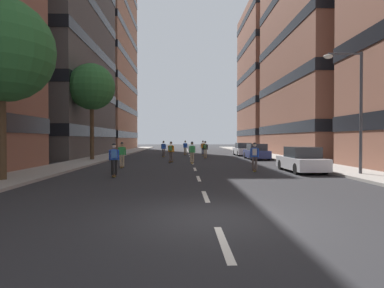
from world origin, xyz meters
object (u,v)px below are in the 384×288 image
skater_5 (255,155)px  skater_6 (164,148)px  skater_7 (192,151)px  skater_8 (171,150)px  parked_car_mid (301,160)px  skater_2 (185,147)px  parked_car_near (257,152)px  street_tree_mid (1,50)px  parked_car_far (243,150)px  skater_1 (122,153)px  skater_4 (205,148)px  skater_3 (203,147)px  street_tree_near (92,87)px  skater_0 (114,157)px  streetlamp_right (354,99)px

skater_5 → skater_6: 17.33m
skater_7 → skater_8: 2.14m
parked_car_mid → skater_8: size_ratio=2.47×
skater_2 → skater_8: same height
parked_car_mid → parked_car_near: bearing=90.0°
street_tree_mid → parked_car_far: bearing=56.5°
parked_car_far → skater_5: skater_5 is taller
skater_8 → skater_7: bearing=-34.2°
skater_6 → skater_1: bearing=-99.0°
skater_6 → parked_car_near: bearing=-26.0°
street_tree_mid → skater_1: 9.93m
parked_car_near → skater_5: 11.82m
street_tree_mid → skater_6: (6.10, 20.74, -5.04)m
skater_4 → skater_7: 7.30m
skater_3 → street_tree_mid: bearing=-113.9°
street_tree_near → skater_0: 14.37m
skater_8 → skater_6: bearing=97.7°
street_tree_near → skater_2: size_ratio=4.87×
skater_5 → skater_8: size_ratio=1.00×
parked_car_mid → skater_4: 14.89m
skater_0 → skater_5: (8.03, 2.55, 0.00)m
skater_0 → skater_3: 22.73m
streetlamp_right → skater_8: bearing=134.6°
skater_2 → skater_7: size_ratio=1.00×
street_tree_near → street_tree_mid: (0.00, -14.52, -0.65)m
parked_car_near → skater_1: bearing=-142.8°
skater_2 → skater_4: size_ratio=1.00×
skater_4 → skater_1: bearing=-121.2°
skater_4 → parked_car_near: bearing=-24.1°
skater_8 → skater_1: bearing=-123.3°
parked_car_far → skater_3: bearing=170.7°
skater_3 → street_tree_near: bearing=-138.2°
skater_4 → street_tree_mid: bearing=-119.9°
street_tree_mid → skater_6: size_ratio=4.65×
parked_car_far → street_tree_near: 18.71m
parked_car_far → street_tree_near: (-15.41, -8.76, 5.97)m
parked_car_mid → skater_6: 18.91m
streetlamp_right → skater_8: streetlamp_right is taller
skater_3 → skater_7: 12.94m
skater_2 → skater_6: same height
parked_car_far → street_tree_mid: (-15.41, -23.28, 5.33)m
street_tree_near → skater_0: (4.62, -12.37, -5.66)m
parked_car_mid → skater_6: skater_6 is taller
skater_2 → skater_5: (4.12, -20.96, 0.03)m
skater_7 → skater_3: bearing=82.6°
parked_car_near → skater_5: skater_5 is taller
parked_car_far → streetlamp_right: size_ratio=0.68×
parked_car_far → skater_8: (-8.18, -10.85, 0.32)m
parked_car_far → parked_car_mid: bearing=-90.0°
skater_0 → skater_6: (1.48, 18.59, -0.03)m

